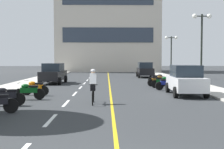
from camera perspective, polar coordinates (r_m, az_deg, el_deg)
name	(u,v)px	position (r m, az deg, el deg)	size (l,w,h in m)	color
ground_plane	(106,84)	(25.47, -1.08, -1.91)	(140.00, 140.00, 0.00)	#2D3033
curb_left	(32,81)	(29.36, -15.28, -1.25)	(2.40, 72.00, 0.12)	#B7B2A8
curb_right	(180,81)	(29.36, 13.12, -1.22)	(2.40, 72.00, 0.12)	#B7B2A8
lane_dash_1	(51,120)	(10.79, -11.88, -8.67)	(0.14, 2.20, 0.01)	silver
lane_dash_2	(66,103)	(14.68, -8.94, -5.55)	(0.14, 2.20, 0.01)	silver
lane_dash_3	(75,94)	(18.62, -7.26, -3.73)	(0.14, 2.20, 0.01)	silver
lane_dash_4	(80,88)	(22.57, -6.17, -2.55)	(0.14, 2.20, 0.01)	silver
lane_dash_5	(84,83)	(26.54, -5.40, -1.72)	(0.14, 2.20, 0.01)	silver
lane_dash_6	(87,80)	(30.52, -4.84, -1.10)	(0.14, 2.20, 0.01)	silver
lane_dash_7	(90,78)	(34.51, -4.41, -0.63)	(0.14, 2.20, 0.01)	silver
lane_dash_8	(91,76)	(38.49, -4.06, -0.25)	(0.14, 2.20, 0.01)	silver
lane_dash_9	(93,74)	(42.48, -3.78, 0.05)	(0.14, 2.20, 0.01)	silver
lane_dash_10	(94,73)	(46.47, -3.55, 0.30)	(0.14, 2.20, 0.01)	silver
lane_dash_11	(95,72)	(50.47, -3.35, 0.51)	(0.14, 2.20, 0.01)	silver
centre_line_yellow	(109,82)	(28.46, -0.58, -1.39)	(0.12, 66.00, 0.01)	gold
office_building	(108,14)	(54.46, -0.80, 11.71)	(18.17, 9.02, 20.87)	beige
street_lamp_mid	(202,34)	(23.02, 17.11, 7.59)	(1.46, 0.36, 5.45)	black
street_lamp_far	(171,47)	(33.73, 11.49, 5.31)	(1.46, 0.36, 4.67)	black
parked_car_near	(186,80)	(18.26, 14.16, -1.05)	(2.09, 4.28, 1.82)	black
parked_car_mid	(53,73)	(26.74, -11.38, 0.23)	(2.08, 4.28, 1.82)	black
parked_car_far	(145,70)	(35.40, 6.48, 0.93)	(2.01, 4.24, 1.82)	black
motorcycle_3	(6,96)	(14.48, -19.92, -3.93)	(1.70, 0.60, 0.92)	black
motorcycle_4	(29,91)	(16.35, -15.92, -3.10)	(1.70, 0.60, 0.92)	black
motorcycle_5	(35,88)	(18.12, -14.79, -2.49)	(1.68, 0.64, 0.92)	black
motorcycle_6	(167,83)	(20.99, 10.68, -1.71)	(1.69, 0.61, 0.92)	black
motorcycle_7	(162,82)	(22.35, 9.82, -1.42)	(1.70, 0.60, 0.92)	black
motorcycle_8	(157,80)	(23.90, 8.85, -1.13)	(1.66, 0.73, 0.92)	black
motorcycle_9	(158,79)	(26.06, 8.89, -0.79)	(1.70, 0.60, 0.92)	black
cyclist_rider	(93,86)	(14.33, -3.72, -2.16)	(0.42, 1.77, 1.71)	black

